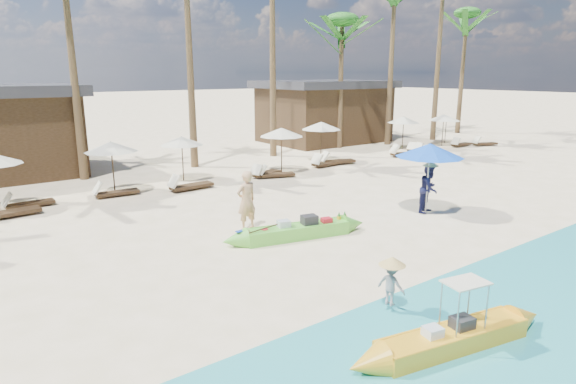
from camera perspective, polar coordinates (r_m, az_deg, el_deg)
ground at (r=13.46m, az=6.73°, el=-7.28°), size 240.00×240.00×0.00m
wet_sand_strip at (r=10.71m, az=25.77°, el=-14.49°), size 240.00×4.50×0.01m
green_canoe at (r=14.53m, az=1.07°, el=-4.63°), size 5.13×1.47×0.66m
yellow_canoe at (r=9.54m, az=18.93°, el=-16.04°), size 4.86×1.26×1.27m
tourist at (r=15.10m, az=-4.95°, el=-1.05°), size 0.74×0.53×1.91m
vendor_green at (r=17.72m, az=16.38°, el=0.41°), size 1.02×0.90×1.75m
vendor_yellow at (r=10.26m, az=12.13°, el=-10.57°), size 0.48×0.67×0.94m
blue_umbrella at (r=17.28m, az=16.46°, el=4.76°), size 2.32×2.32×2.50m
lounger_4_left at (r=19.12m, az=-30.36°, el=-2.04°), size 1.95×0.72×0.65m
lounger_4_right at (r=20.14m, az=-28.62°, el=-1.15°), size 1.74×0.59×0.59m
resort_parasol_5 at (r=20.69m, az=-20.24°, el=5.06°), size 2.11×2.11×2.17m
lounger_5_left at (r=20.55m, az=-19.95°, el=0.02°), size 1.79×0.65×0.60m
resort_parasol_6 at (r=22.46m, az=-12.50°, el=5.94°), size 1.98×1.98×2.04m
lounger_6_left at (r=20.80m, az=-11.69°, el=0.81°), size 1.97×0.70×0.66m
lounger_6_right at (r=22.83m, az=-1.56°, el=2.19°), size 1.78×1.06×0.58m
resort_parasol_7 at (r=23.79m, az=-0.78°, el=7.10°), size 2.16×2.16×2.22m
lounger_7_left at (r=23.07m, az=-2.81°, el=2.32°), size 1.85×1.07×0.60m
lounger_7_right at (r=25.63m, az=4.51°, el=3.52°), size 2.00×0.77×0.67m
resort_parasol_8 at (r=26.69m, az=3.96°, el=7.84°), size 2.17×2.17×2.23m
lounger_8_left at (r=26.19m, az=5.64°, el=3.73°), size 2.07×1.10×0.67m
resort_parasol_9 at (r=32.13m, az=13.56°, el=8.33°), size 2.05×2.05×2.11m
lounger_9_left at (r=29.47m, az=13.59°, el=4.54°), size 2.05×1.12×0.67m
lounger_9_right at (r=31.53m, az=14.96°, el=5.00°), size 1.73×0.76×0.57m
resort_parasol_10 at (r=34.31m, az=17.99°, el=8.41°), size 2.07×2.07×2.13m
lounger_10_left at (r=31.22m, az=15.93°, el=4.86°), size 1.76×0.65×0.59m
lounger_10_right at (r=34.50m, az=19.77°, el=5.40°), size 1.72×0.56×0.58m
resort_parasol_11 at (r=35.79m, az=18.29°, el=8.31°), size 1.89×1.89×1.94m
lounger_11_left at (r=35.43m, az=22.16°, el=5.41°), size 1.85×1.09×0.60m
palm_6 at (r=32.01m, az=6.40°, el=17.84°), size 2.08×2.08×8.51m
palm_7 at (r=34.23m, az=12.45°, el=20.62°), size 2.08×2.08×11.08m
palm_9 at (r=42.38m, az=20.33°, el=17.49°), size 2.08×2.08×9.82m
pavilion_east at (r=35.04m, az=4.29°, el=9.59°), size 8.80×6.60×4.30m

